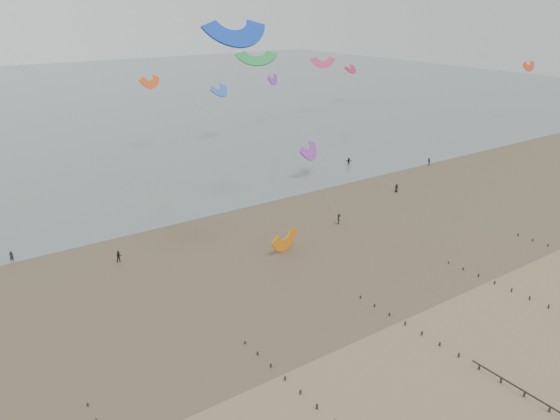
% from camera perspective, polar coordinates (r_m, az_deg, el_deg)
% --- Properties ---
extents(ground, '(500.00, 500.00, 0.00)m').
position_cam_1_polar(ground, '(64.81, 13.21, -14.35)').
color(ground, brown).
rests_on(ground, ground).
extents(sea_and_shore, '(500.00, 665.00, 0.03)m').
position_cam_1_polar(sea_and_shore, '(85.94, -5.89, -4.60)').
color(sea_and_shore, '#475654').
rests_on(sea_and_shore, ground).
extents(kitesurfer_lead, '(0.69, 0.51, 1.71)m').
position_cam_1_polar(kitesurfer_lead, '(92.27, -26.26, -4.36)').
color(kitesurfer_lead, black).
rests_on(kitesurfer_lead, ground).
extents(kitesurfers, '(123.90, 28.61, 1.87)m').
position_cam_1_polar(kitesurfers, '(108.59, 3.18, 1.53)').
color(kitesurfers, black).
rests_on(kitesurfers, ground).
extents(grounded_kite, '(6.90, 6.15, 3.14)m').
position_cam_1_polar(grounded_kite, '(86.90, 0.56, -4.19)').
color(grounded_kite, orange).
rests_on(grounded_kite, ground).
extents(kites_airborne, '(252.62, 115.24, 42.81)m').
position_cam_1_polar(kites_airborne, '(127.38, -23.59, 12.02)').
color(kites_airborne, purple).
rests_on(kites_airborne, ground).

